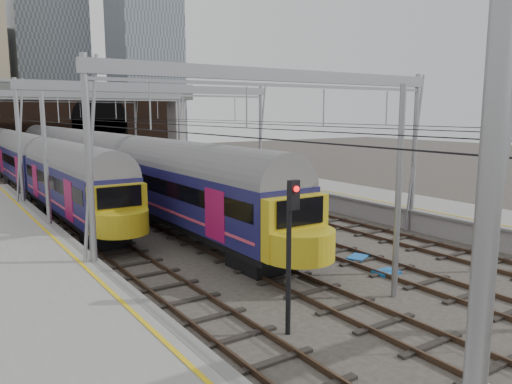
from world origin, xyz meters
TOP-DOWN VIEW (x-y plane):
  - ground at (0.00, 0.00)m, footprint 160.00×160.00m
  - platform_left at (-10.18, 2.50)m, footprint 4.32×55.00m
  - tracks at (0.00, 15.00)m, footprint 14.40×80.00m
  - overhead_line at (0.00, 21.49)m, footprint 16.80×80.00m
  - retaining_wall at (1.40, 51.93)m, footprint 28.00×2.75m
  - overbridge at (0.00, 46.00)m, footprint 28.00×3.00m
  - city_skyline at (2.73, 70.48)m, footprint 37.50×27.50m
  - train_main at (-2.00, 36.22)m, footprint 2.74×63.30m
  - train_second at (-6.00, 41.51)m, footprint 2.57×59.58m
  - signal_near_left at (-4.69, 1.64)m, footprint 0.33×0.45m
  - equip_cover_a at (2.13, 5.78)m, footprint 1.15×1.01m
  - equip_cover_b at (1.51, 9.90)m, footprint 0.79×0.60m
  - equip_cover_c at (1.65, 3.79)m, footprint 0.98×0.72m

SIDE VIEW (x-z plane):
  - ground at x=0.00m, z-range 0.00..0.00m
  - tracks at x=0.00m, z-range -0.09..0.13m
  - equip_cover_b at x=1.51m, z-range 0.00..0.09m
  - equip_cover_c at x=1.65m, z-range 0.00..0.11m
  - equip_cover_a at x=2.13m, z-range 0.00..0.11m
  - platform_left at x=-10.18m, z-range -0.01..1.11m
  - train_second at x=-6.00m, z-range 0.10..4.60m
  - train_main at x=-2.00m, z-range 0.09..4.81m
  - signal_near_left at x=-4.69m, z-range 0.61..4.97m
  - retaining_wall at x=1.40m, z-range -0.17..8.83m
  - overhead_line at x=0.00m, z-range 2.57..10.57m
  - overbridge at x=0.00m, z-range 2.64..11.89m
  - city_skyline at x=2.73m, z-range -12.91..47.09m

